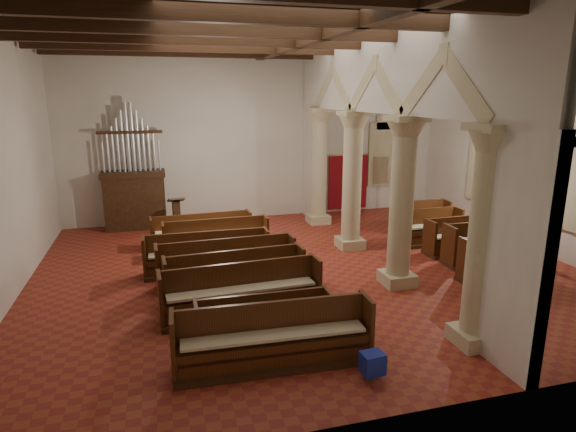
{
  "coord_description": "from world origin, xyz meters",
  "views": [
    {
      "loc": [
        -3.7,
        -11.43,
        4.55
      ],
      "look_at": [
        -0.43,
        0.5,
        1.39
      ],
      "focal_mm": 30.0,
      "sensor_mm": 36.0,
      "label": 1
    }
  ],
  "objects_px": {
    "lectern": "(177,219)",
    "nave_pew_0": "(274,346)",
    "processional_banner": "(397,195)",
    "pipe_organ": "(134,189)",
    "aisle_pew_0": "(504,265)"
  },
  "relations": [
    {
      "from": "lectern",
      "to": "nave_pew_0",
      "type": "height_order",
      "value": "lectern"
    },
    {
      "from": "processional_banner",
      "to": "nave_pew_0",
      "type": "bearing_deg",
      "value": -142.47
    },
    {
      "from": "pipe_organ",
      "to": "processional_banner",
      "type": "xyz_separation_m",
      "value": [
        9.51,
        -0.8,
        -0.57
      ]
    },
    {
      "from": "nave_pew_0",
      "to": "aisle_pew_0",
      "type": "xyz_separation_m",
      "value": [
        6.47,
        2.3,
        0.02
      ]
    },
    {
      "from": "pipe_organ",
      "to": "processional_banner",
      "type": "height_order",
      "value": "pipe_organ"
    },
    {
      "from": "processional_banner",
      "to": "nave_pew_0",
      "type": "distance_m",
      "value": 11.35
    },
    {
      "from": "nave_pew_0",
      "to": "lectern",
      "type": "bearing_deg",
      "value": 100.39
    },
    {
      "from": "nave_pew_0",
      "to": "aisle_pew_0",
      "type": "bearing_deg",
      "value": 21.97
    },
    {
      "from": "pipe_organ",
      "to": "aisle_pew_0",
      "type": "xyz_separation_m",
      "value": [
        9.0,
        -7.43,
        -0.99
      ]
    },
    {
      "from": "pipe_organ",
      "to": "nave_pew_0",
      "type": "xyz_separation_m",
      "value": [
        2.53,
        -9.73,
        -1.01
      ]
    },
    {
      "from": "pipe_organ",
      "to": "processional_banner",
      "type": "relative_size",
      "value": 1.85
    },
    {
      "from": "nave_pew_0",
      "to": "processional_banner",
      "type": "bearing_deg",
      "value": 54.39
    },
    {
      "from": "lectern",
      "to": "aisle_pew_0",
      "type": "distance_m",
      "value": 9.92
    },
    {
      "from": "lectern",
      "to": "processional_banner",
      "type": "xyz_separation_m",
      "value": [
        8.19,
        0.35,
        0.26
      ]
    },
    {
      "from": "aisle_pew_0",
      "to": "lectern",
      "type": "bearing_deg",
      "value": 139.53
    }
  ]
}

